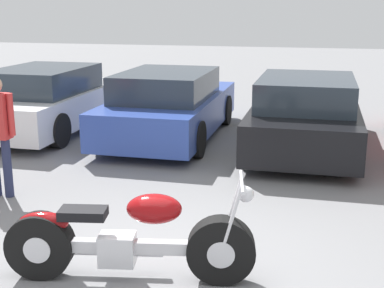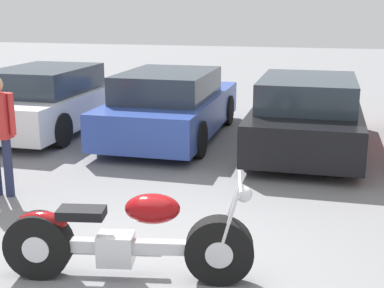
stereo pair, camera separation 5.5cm
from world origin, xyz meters
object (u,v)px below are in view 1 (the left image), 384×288
object	(u,v)px
motorcycle	(127,239)
parked_car_black	(305,114)
parked_car_white	(49,100)
parked_car_blue	(170,106)

from	to	relation	value
motorcycle	parked_car_black	distance (m)	5.55
parked_car_white	parked_car_blue	world-z (taller)	same
parked_car_blue	parked_car_black	distance (m)	2.65
parked_car_white	parked_car_black	size ratio (longest dim) A/B	1.00
parked_car_white	parked_car_blue	size ratio (longest dim) A/B	1.00
motorcycle	parked_car_white	size ratio (longest dim) A/B	0.54
parked_car_black	motorcycle	bearing A→B (deg)	-105.23
parked_car_blue	parked_car_black	world-z (taller)	same
parked_car_black	parked_car_white	bearing A→B (deg)	176.76
parked_car_blue	parked_car_black	xyz separation A→B (m)	(2.64, -0.24, 0.00)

